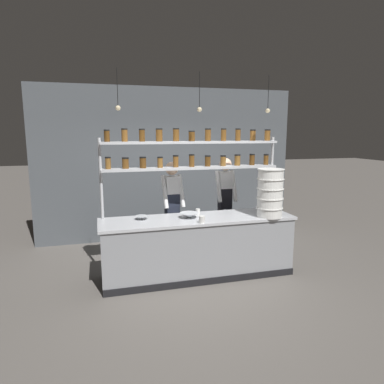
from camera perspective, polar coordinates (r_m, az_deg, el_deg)
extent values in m
plane|color=#5B5651|center=(5.47, 0.96, -13.66)|extent=(40.00, 40.00, 0.00)
cube|color=#4C5156|center=(7.11, -3.86, 4.68)|extent=(5.33, 0.12, 3.08)
cube|color=gray|center=(5.31, 0.97, -9.31)|extent=(2.87, 0.72, 0.88)
cube|color=#B7BABF|center=(5.18, 0.99, -4.50)|extent=(2.93, 0.76, 0.04)
cube|color=black|center=(5.13, 2.15, -14.72)|extent=(2.87, 0.03, 0.10)
cylinder|color=#B7BABF|center=(5.26, -14.71, -2.84)|extent=(0.04, 0.04, 2.11)
cylinder|color=#B7BABF|center=(5.96, 12.96, -1.28)|extent=(0.04, 0.04, 2.11)
cube|color=#B7BABF|center=(5.36, 0.01, 4.05)|extent=(2.77, 0.28, 0.04)
cylinder|color=brown|center=(5.16, -13.82, 4.61)|extent=(0.08, 0.08, 0.16)
cylinder|color=black|center=(5.15, -13.86, 5.59)|extent=(0.08, 0.08, 0.02)
cylinder|color=brown|center=(5.18, -11.04, 4.66)|extent=(0.10, 0.10, 0.14)
cylinder|color=black|center=(5.17, -11.07, 5.57)|extent=(0.10, 0.10, 0.02)
cylinder|color=#513314|center=(5.20, -8.19, 4.79)|extent=(0.10, 0.10, 0.15)
cylinder|color=black|center=(5.19, -8.21, 5.72)|extent=(0.10, 0.10, 0.02)
cylinder|color=brown|center=(5.24, -5.34, 4.86)|extent=(0.08, 0.08, 0.14)
cylinder|color=black|center=(5.23, -5.35, 5.76)|extent=(0.08, 0.08, 0.02)
cylinder|color=brown|center=(5.29, -2.72, 5.05)|extent=(0.08, 0.08, 0.17)
cylinder|color=black|center=(5.28, -2.73, 6.05)|extent=(0.08, 0.08, 0.02)
cylinder|color=brown|center=(5.35, -0.05, 5.17)|extent=(0.08, 0.08, 0.17)
cylinder|color=black|center=(5.34, -0.05, 6.21)|extent=(0.09, 0.09, 0.02)
cylinder|color=#513314|center=(5.43, 2.63, 5.10)|extent=(0.09, 0.09, 0.15)
cylinder|color=black|center=(5.42, 2.64, 6.01)|extent=(0.09, 0.09, 0.02)
cylinder|color=brown|center=(5.51, 5.20, 5.13)|extent=(0.09, 0.09, 0.15)
cylinder|color=black|center=(5.50, 5.22, 6.00)|extent=(0.09, 0.09, 0.02)
cylinder|color=brown|center=(5.60, 7.57, 5.21)|extent=(0.09, 0.09, 0.16)
cylinder|color=black|center=(5.60, 7.59, 6.12)|extent=(0.10, 0.10, 0.02)
cylinder|color=#513314|center=(5.71, 9.97, 5.26)|extent=(0.09, 0.09, 0.16)
cylinder|color=black|center=(5.70, 10.00, 6.17)|extent=(0.09, 0.09, 0.02)
cylinder|color=brown|center=(5.82, 12.23, 5.23)|extent=(0.08, 0.08, 0.16)
cylinder|color=black|center=(5.81, 12.26, 6.09)|extent=(0.08, 0.08, 0.02)
cube|color=#B7BABF|center=(5.33, 0.01, 8.27)|extent=(2.77, 0.28, 0.04)
cylinder|color=#513314|center=(5.14, -14.00, 8.98)|extent=(0.08, 0.08, 0.15)
cylinder|color=black|center=(5.14, -14.05, 9.96)|extent=(0.08, 0.08, 0.02)
cylinder|color=brown|center=(5.16, -11.18, 9.18)|extent=(0.09, 0.09, 0.17)
cylinder|color=black|center=(5.16, -11.21, 10.25)|extent=(0.09, 0.09, 0.02)
cylinder|color=#513314|center=(5.18, -8.34, 9.25)|extent=(0.09, 0.09, 0.17)
cylinder|color=black|center=(5.18, -8.36, 10.29)|extent=(0.09, 0.09, 0.02)
cylinder|color=brown|center=(5.22, -5.50, 9.34)|extent=(0.10, 0.10, 0.17)
cylinder|color=black|center=(5.22, -5.51, 10.40)|extent=(0.10, 0.10, 0.02)
cylinder|color=brown|center=(5.27, -2.67, 9.40)|extent=(0.09, 0.09, 0.18)
cylinder|color=black|center=(5.27, -2.68, 10.48)|extent=(0.10, 0.10, 0.02)
cylinder|color=#513314|center=(5.33, -0.04, 9.22)|extent=(0.10, 0.10, 0.14)
cylinder|color=black|center=(5.33, -0.04, 10.08)|extent=(0.10, 0.10, 0.02)
cylinder|color=brown|center=(5.41, 2.66, 9.40)|extent=(0.09, 0.09, 0.17)
cylinder|color=black|center=(5.41, 2.67, 10.43)|extent=(0.09, 0.09, 0.02)
cylinder|color=brown|center=(5.49, 5.29, 9.38)|extent=(0.08, 0.08, 0.18)
cylinder|color=black|center=(5.49, 5.30, 10.41)|extent=(0.09, 0.09, 0.02)
cylinder|color=brown|center=(5.58, 7.66, 9.35)|extent=(0.08, 0.08, 0.18)
cylinder|color=black|center=(5.58, 7.69, 10.35)|extent=(0.09, 0.09, 0.02)
cylinder|color=brown|center=(5.69, 10.10, 9.21)|extent=(0.09, 0.09, 0.16)
cylinder|color=black|center=(5.69, 10.12, 10.12)|extent=(0.09, 0.09, 0.02)
cylinder|color=brown|center=(5.81, 12.45, 9.16)|extent=(0.09, 0.09, 0.16)
cylinder|color=black|center=(5.81, 12.49, 10.07)|extent=(0.10, 0.10, 0.02)
cylinder|color=black|center=(5.88, -4.02, -7.69)|extent=(0.11, 0.11, 0.82)
cylinder|color=black|center=(5.93, -2.54, -7.52)|extent=(0.11, 0.11, 0.82)
cube|color=#232838|center=(5.76, -3.33, -2.00)|extent=(0.24, 0.19, 0.36)
cube|color=white|center=(5.70, -3.37, 1.19)|extent=(0.24, 0.20, 0.29)
sphere|color=tan|center=(5.66, -3.40, 3.94)|extent=(0.22, 0.22, 0.22)
cylinder|color=white|center=(5.61, -4.56, 0.01)|extent=(0.10, 0.26, 0.54)
cylinder|color=white|center=(5.71, -1.78, 0.20)|extent=(0.10, 0.26, 0.54)
cylinder|color=black|center=(6.29, 4.73, -6.46)|extent=(0.11, 0.11, 0.84)
cylinder|color=black|center=(6.34, 6.10, -6.34)|extent=(0.11, 0.11, 0.84)
cube|color=black|center=(6.17, 5.51, -1.03)|extent=(0.22, 0.17, 0.36)
cube|color=white|center=(6.12, 5.56, 2.00)|extent=(0.22, 0.18, 0.30)
sphere|color=beige|center=(6.09, 5.60, 4.61)|extent=(0.22, 0.22, 0.22)
cylinder|color=white|center=(6.03, 4.45, 0.92)|extent=(0.07, 0.26, 0.55)
cylinder|color=white|center=(6.13, 7.01, 1.03)|extent=(0.07, 0.26, 0.55)
cylinder|color=white|center=(5.35, 12.76, -3.32)|extent=(0.38, 0.38, 0.13)
cylinder|color=silver|center=(5.33, 12.79, -2.55)|extent=(0.40, 0.40, 0.01)
cylinder|color=white|center=(5.32, 12.82, -1.78)|extent=(0.38, 0.38, 0.13)
cylinder|color=silver|center=(5.30, 12.85, -1.00)|extent=(0.40, 0.40, 0.01)
cylinder|color=white|center=(5.29, 12.88, -0.22)|extent=(0.38, 0.38, 0.13)
cylinder|color=silver|center=(5.28, 12.91, 0.56)|extent=(0.40, 0.40, 0.01)
cylinder|color=white|center=(5.27, 12.95, 1.35)|extent=(0.38, 0.38, 0.13)
cylinder|color=silver|center=(5.26, 12.98, 2.13)|extent=(0.40, 0.40, 0.01)
cylinder|color=white|center=(5.25, 13.01, 2.93)|extent=(0.38, 0.38, 0.13)
cylinder|color=silver|center=(5.24, 13.04, 3.72)|extent=(0.40, 0.40, 0.01)
cylinder|color=#B2B7BC|center=(5.12, -8.40, -4.48)|extent=(0.09, 0.09, 0.01)
cone|color=#B2B7BC|center=(5.11, -8.41, -4.25)|extent=(0.20, 0.20, 0.05)
cylinder|color=silver|center=(5.15, -0.46, -4.28)|extent=(0.13, 0.13, 0.01)
cone|color=silver|center=(5.14, -0.47, -3.91)|extent=(0.29, 0.29, 0.08)
cylinder|color=silver|center=(5.33, 0.98, -3.33)|extent=(0.07, 0.07, 0.10)
cylinder|color=silver|center=(4.86, 1.67, -4.60)|extent=(0.08, 0.08, 0.10)
cylinder|color=black|center=(4.85, -12.34, 16.59)|extent=(0.01, 0.01, 0.52)
sphere|color=#F9E5B2|center=(4.83, -12.22, 13.51)|extent=(0.07, 0.07, 0.07)
cylinder|color=black|center=(5.05, 1.27, 16.53)|extent=(0.01, 0.01, 0.52)
sphere|color=#F9E5B2|center=(5.03, 1.26, 13.58)|extent=(0.07, 0.07, 0.07)
cylinder|color=black|center=(5.46, 12.61, 15.81)|extent=(0.01, 0.01, 0.52)
sphere|color=#F9E5B2|center=(5.44, 12.51, 13.08)|extent=(0.07, 0.07, 0.07)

